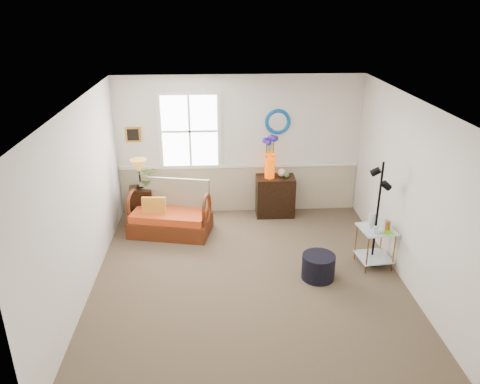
{
  "coord_description": "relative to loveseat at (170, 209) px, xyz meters",
  "views": [
    {
      "loc": [
        -0.46,
        -5.79,
        3.83
      ],
      "look_at": [
        -0.1,
        0.55,
        1.19
      ],
      "focal_mm": 35.0,
      "sensor_mm": 36.0,
      "label": 1
    }
  ],
  "objects": [
    {
      "name": "chair_rail",
      "position": [
        1.25,
        0.85,
        0.47
      ],
      "size": [
        4.46,
        0.04,
        0.06
      ],
      "primitive_type": "cube",
      "color": "white",
      "rests_on": "walls"
    },
    {
      "name": "side_table",
      "position": [
        3.2,
        -1.28,
        -0.13
      ],
      "size": [
        0.55,
        0.55,
        0.63
      ],
      "primitive_type": null,
      "rotation": [
        0.0,
        0.0,
        0.11
      ],
      "color": "#A4722E",
      "rests_on": "floor"
    },
    {
      "name": "mirror",
      "position": [
        1.95,
        0.86,
        1.3
      ],
      "size": [
        0.47,
        0.07,
        0.47
      ],
      "primitive_type": "torus",
      "rotation": [
        1.57,
        0.0,
        0.0
      ],
      "color": "#01549B",
      "rests_on": "walls"
    },
    {
      "name": "ceiling",
      "position": [
        1.25,
        -1.62,
        2.15
      ],
      "size": [
        4.5,
        5.0,
        0.01
      ],
      "primitive_type": "cube",
      "color": "white",
      "rests_on": "walls"
    },
    {
      "name": "table_lamp",
      "position": [
        -0.54,
        0.42,
        0.5
      ],
      "size": [
        0.35,
        0.35,
        0.54
      ],
      "primitive_type": null,
      "rotation": [
        0.0,
        0.0,
        -0.19
      ],
      "color": "#C1842F",
      "rests_on": "lamp_stand"
    },
    {
      "name": "lamp_stand",
      "position": [
        -0.55,
        0.42,
        -0.11
      ],
      "size": [
        0.44,
        0.44,
        0.68
      ],
      "primitive_type": null,
      "rotation": [
        0.0,
        0.0,
        0.15
      ],
      "color": "black",
      "rests_on": "floor"
    },
    {
      "name": "loveseat",
      "position": [
        0.0,
        0.0,
        0.0
      ],
      "size": [
        1.5,
        1.04,
        0.9
      ],
      "primitive_type": null,
      "rotation": [
        0.0,
        0.0,
        -0.21
      ],
      "color": "#5D2D14",
      "rests_on": "floor"
    },
    {
      "name": "floor",
      "position": [
        1.25,
        -1.62,
        -0.45
      ],
      "size": [
        4.5,
        5.0,
        0.01
      ],
      "primitive_type": "cube",
      "color": "brown",
      "rests_on": "ground"
    },
    {
      "name": "potted_plant",
      "position": [
        -0.4,
        0.47,
        0.39
      ],
      "size": [
        0.38,
        0.42,
        0.31
      ],
      "primitive_type": "imported",
      "rotation": [
        0.0,
        0.0,
        0.06
      ],
      "color": "#4A6C31",
      "rests_on": "lamp_stand"
    },
    {
      "name": "throw_pillow",
      "position": [
        -0.26,
        -0.07,
        0.05
      ],
      "size": [
        0.41,
        0.12,
        0.4
      ],
      "primitive_type": null,
      "rotation": [
        0.0,
        0.0,
        -0.04
      ],
      "color": "#D84D00",
      "rests_on": "loveseat"
    },
    {
      "name": "window",
      "position": [
        0.35,
        0.85,
        1.15
      ],
      "size": [
        1.14,
        0.06,
        1.44
      ],
      "primitive_type": null,
      "color": "white",
      "rests_on": "walls"
    },
    {
      "name": "ottoman",
      "position": [
        2.28,
        -1.58,
        -0.26
      ],
      "size": [
        0.6,
        0.6,
        0.37
      ],
      "primitive_type": "cylinder",
      "rotation": [
        0.0,
        0.0,
        -0.28
      ],
      "color": "black",
      "rests_on": "floor"
    },
    {
      "name": "tabletop_items",
      "position": [
        3.24,
        -1.3,
        0.3
      ],
      "size": [
        0.45,
        0.45,
        0.23
      ],
      "primitive_type": null,
      "rotation": [
        0.0,
        0.0,
        0.22
      ],
      "color": "silver",
      "rests_on": "side_table"
    },
    {
      "name": "picture",
      "position": [
        -0.67,
        0.86,
        1.1
      ],
      "size": [
        0.28,
        0.03,
        0.28
      ],
      "primitive_type": "cube",
      "color": "#B07E2F",
      "rests_on": "walls"
    },
    {
      "name": "floor_lamp",
      "position": [
        3.21,
        -1.22,
        0.38
      ],
      "size": [
        0.32,
        0.32,
        1.66
      ],
      "primitive_type": null,
      "rotation": [
        0.0,
        0.0,
        -0.4
      ],
      "color": "black",
      "rests_on": "floor"
    },
    {
      "name": "walls",
      "position": [
        1.25,
        -1.62,
        0.85
      ],
      "size": [
        4.51,
        5.01,
        2.6
      ],
      "color": "silver",
      "rests_on": "floor"
    },
    {
      "name": "cabinet",
      "position": [
        1.92,
        0.64,
        -0.07
      ],
      "size": [
        0.71,
        0.46,
        0.76
      ],
      "primitive_type": null,
      "rotation": [
        0.0,
        0.0,
        -0.01
      ],
      "color": "black",
      "rests_on": "floor"
    },
    {
      "name": "wainscot",
      "position": [
        1.25,
        0.86,
        0.0
      ],
      "size": [
        4.46,
        0.02,
        0.9
      ],
      "primitive_type": "cube",
      "color": "tan",
      "rests_on": "walls"
    },
    {
      "name": "flower_vase",
      "position": [
        1.8,
        0.62,
        0.71
      ],
      "size": [
        0.3,
        0.3,
        0.8
      ],
      "primitive_type": null,
      "rotation": [
        0.0,
        0.0,
        -0.37
      ],
      "color": "#D13E00",
      "rests_on": "cabinet"
    }
  ]
}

